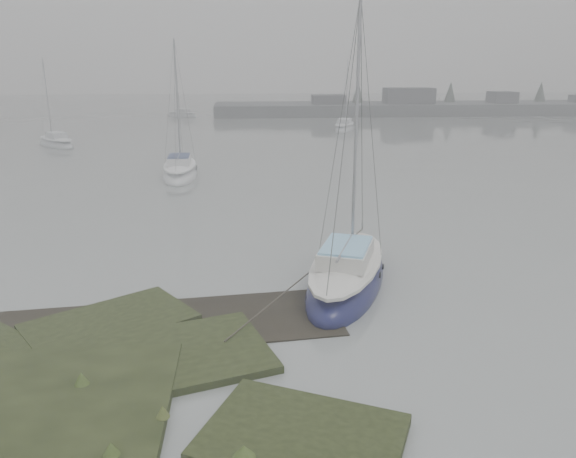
{
  "coord_description": "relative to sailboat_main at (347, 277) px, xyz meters",
  "views": [
    {
      "loc": [
        -0.41,
        -9.0,
        6.6
      ],
      "look_at": [
        0.81,
        6.85,
        1.8
      ],
      "focal_mm": 35.0,
      "sensor_mm": 36.0,
      "label": 1
    }
  ],
  "objects": [
    {
      "name": "far_shoreline",
      "position": [
        24.25,
        55.18,
        0.57
      ],
      "size": [
        60.0,
        8.0,
        4.15
      ],
      "color": "#4C4F51",
      "rests_on": "ground"
    },
    {
      "name": "ground",
      "position": [
        -2.59,
        23.28,
        -0.28
      ],
      "size": [
        160.0,
        160.0,
        0.0
      ],
      "primitive_type": "plane",
      "color": "slate",
      "rests_on": "ground"
    },
    {
      "name": "sailboat_white",
      "position": [
        -6.85,
        17.27,
        -0.02
      ],
      "size": [
        2.16,
        6.02,
        8.4
      ],
      "rotation": [
        0.0,
        0.0,
        0.03
      ],
      "color": "silver",
      "rests_on": "ground"
    },
    {
      "name": "sailboat_far_c",
      "position": [
        -10.57,
        54.11,
        -0.09
      ],
      "size": [
        4.42,
        3.64,
        6.16
      ],
      "rotation": [
        0.0,
        0.0,
        0.97
      ],
      "color": "#B8BFC4",
      "rests_on": "ground"
    },
    {
      "name": "sailboat_far_b",
      "position": [
        6.76,
        39.13,
        -0.05
      ],
      "size": [
        3.44,
        5.44,
        7.3
      ],
      "rotation": [
        0.0,
        0.0,
        -0.37
      ],
      "color": "#B3B9BD",
      "rests_on": "ground"
    },
    {
      "name": "sailboat_far_a",
      "position": [
        -18.01,
        30.28,
        -0.05
      ],
      "size": [
        4.62,
        5.05,
        7.3
      ],
      "rotation": [
        0.0,
        0.0,
        0.7
      ],
      "color": "#A9AEB2",
      "rests_on": "ground"
    },
    {
      "name": "sailboat_main",
      "position": [
        0.0,
        0.0,
        0.0
      ],
      "size": [
        4.19,
        6.74,
        9.04
      ],
      "rotation": [
        0.0,
        0.0,
        -0.35
      ],
      "color": "#12143E",
      "rests_on": "ground"
    }
  ]
}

